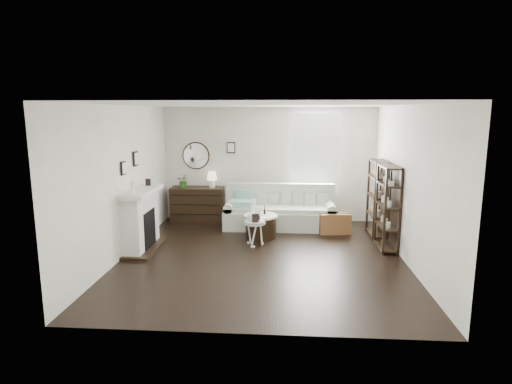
# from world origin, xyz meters

# --- Properties ---
(room) EXTENTS (5.50, 5.50, 5.50)m
(room) POSITION_xyz_m (0.73, 2.70, 1.60)
(room) COLOR black
(room) RESTS_ON ground
(fireplace) EXTENTS (0.50, 1.40, 1.84)m
(fireplace) POSITION_xyz_m (-2.32, 0.30, 0.54)
(fireplace) COLOR silver
(fireplace) RESTS_ON ground
(shelf_unit_far) EXTENTS (0.30, 0.80, 1.60)m
(shelf_unit_far) POSITION_xyz_m (2.33, 1.55, 0.80)
(shelf_unit_far) COLOR black
(shelf_unit_far) RESTS_ON ground
(shelf_unit_near) EXTENTS (0.30, 0.80, 1.60)m
(shelf_unit_near) POSITION_xyz_m (2.33, 0.65, 0.80)
(shelf_unit_near) COLOR black
(shelf_unit_near) RESTS_ON ground
(sofa) EXTENTS (2.49, 0.86, 0.97)m
(sofa) POSITION_xyz_m (0.28, 2.08, 0.32)
(sofa) COLOR #9DA795
(sofa) RESTS_ON ground
(quilt) EXTENTS (0.56, 0.47, 0.14)m
(quilt) POSITION_xyz_m (-0.53, 1.95, 0.57)
(quilt) COLOR #227E61
(quilt) RESTS_ON sofa
(suitcase) EXTENTS (0.68, 0.30, 0.44)m
(suitcase) POSITION_xyz_m (1.48, 1.60, 0.22)
(suitcase) COLOR brown
(suitcase) RESTS_ON ground
(dresser) EXTENTS (1.24, 0.53, 0.82)m
(dresser) POSITION_xyz_m (-1.69, 2.47, 0.41)
(dresser) COLOR black
(dresser) RESTS_ON ground
(table_lamp) EXTENTS (0.25, 0.25, 0.38)m
(table_lamp) POSITION_xyz_m (-1.33, 2.47, 1.02)
(table_lamp) COLOR beige
(table_lamp) RESTS_ON dresser
(potted_plant) EXTENTS (0.33, 0.30, 0.32)m
(potted_plant) POSITION_xyz_m (-2.00, 2.42, 0.98)
(potted_plant) COLOR #25621C
(potted_plant) RESTS_ON dresser
(drum_table) EXTENTS (0.69, 0.69, 0.48)m
(drum_table) POSITION_xyz_m (-0.10, 1.22, 0.24)
(drum_table) COLOR black
(drum_table) RESTS_ON ground
(pedestal_table) EXTENTS (0.42, 0.42, 0.50)m
(pedestal_table) POSITION_xyz_m (-0.18, 0.64, 0.46)
(pedestal_table) COLOR silver
(pedestal_table) RESTS_ON ground
(eiffel_drum) EXTENTS (0.12, 0.12, 0.21)m
(eiffel_drum) POSITION_xyz_m (-0.02, 1.27, 0.59)
(eiffel_drum) COLOR black
(eiffel_drum) RESTS_ON drum_table
(bottle_drum) EXTENTS (0.07, 0.07, 0.31)m
(bottle_drum) POSITION_xyz_m (-0.27, 1.14, 0.64)
(bottle_drum) COLOR silver
(bottle_drum) RESTS_ON drum_table
(card_frame_drum) EXTENTS (0.15, 0.07, 0.19)m
(card_frame_drum) POSITION_xyz_m (-0.15, 1.05, 0.58)
(card_frame_drum) COLOR white
(card_frame_drum) RESTS_ON drum_table
(eiffel_ped) EXTENTS (0.12, 0.12, 0.18)m
(eiffel_ped) POSITION_xyz_m (-0.10, 0.67, 0.59)
(eiffel_ped) COLOR black
(eiffel_ped) RESTS_ON pedestal_table
(flask_ped) EXTENTS (0.15, 0.15, 0.28)m
(flask_ped) POSITION_xyz_m (-0.26, 0.66, 0.64)
(flask_ped) COLOR silver
(flask_ped) RESTS_ON pedestal_table
(card_frame_ped) EXTENTS (0.13, 0.08, 0.17)m
(card_frame_ped) POSITION_xyz_m (-0.17, 0.53, 0.59)
(card_frame_ped) COLOR black
(card_frame_ped) RESTS_ON pedestal_table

